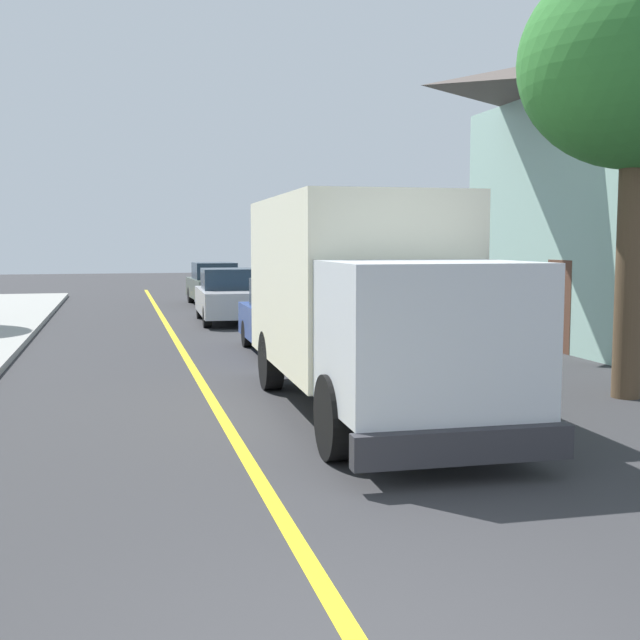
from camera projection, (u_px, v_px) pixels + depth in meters
name	position (u px, v px, depth m)	size (l,w,h in m)	color
centre_line_yellow	(201.00, 383.00, 14.35)	(0.16, 56.00, 0.01)	gold
box_truck	(362.00, 293.00, 11.86)	(2.56, 7.23, 3.20)	#F2EDCC
parked_car_near	(291.00, 319.00, 17.97)	(1.86, 4.43, 1.67)	#2D4793
parked_car_mid	(229.00, 297.00, 24.94)	(1.93, 4.45, 1.67)	#B7B7BC
parked_car_far	(215.00, 285.00, 31.67)	(1.92, 4.45, 1.67)	#4C564C
stop_sign	(443.00, 278.00, 14.52)	(0.80, 0.10, 2.65)	gray
street_tree_far_side	(638.00, 65.00, 12.48)	(3.71, 3.71, 6.99)	brown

